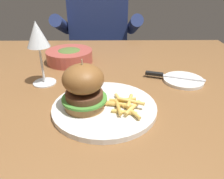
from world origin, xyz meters
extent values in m
cube|color=brown|center=(0.00, 0.00, 0.72)|extent=(1.29, 0.98, 0.04)
cylinder|color=brown|center=(-0.58, 0.43, 0.35)|extent=(0.06, 0.06, 0.70)
cylinder|color=brown|center=(0.58, 0.43, 0.35)|extent=(0.06, 0.06, 0.70)
cylinder|color=white|center=(0.04, -0.19, 0.75)|extent=(0.27, 0.27, 0.01)
cylinder|color=#9E6B38|center=(-0.01, -0.20, 0.77)|extent=(0.10, 0.10, 0.02)
cylinder|color=#4C9338|center=(-0.01, -0.20, 0.78)|extent=(0.11, 0.11, 0.01)
cylinder|color=brown|center=(-0.01, -0.20, 0.79)|extent=(0.09, 0.09, 0.02)
ellipsoid|color=brown|center=(-0.01, -0.20, 0.83)|extent=(0.10, 0.10, 0.07)
cylinder|color=#CCB78C|center=(-0.01, -0.20, 0.86)|extent=(0.00, 0.00, 0.05)
cylinder|color=#E0B251|center=(0.09, -0.23, 0.76)|extent=(0.06, 0.02, 0.01)
cylinder|color=gold|center=(0.06, -0.20, 0.76)|extent=(0.07, 0.02, 0.01)
cylinder|color=#E0B251|center=(0.11, -0.23, 0.76)|extent=(0.04, 0.07, 0.01)
cylinder|color=gold|center=(0.07, -0.22, 0.76)|extent=(0.02, 0.06, 0.01)
cylinder|color=gold|center=(0.09, -0.19, 0.77)|extent=(0.05, 0.01, 0.01)
cylinder|color=gold|center=(0.08, -0.19, 0.77)|extent=(0.05, 0.01, 0.01)
cylinder|color=#E0B251|center=(0.10, -0.20, 0.77)|extent=(0.02, 0.06, 0.01)
cylinder|color=#EABC5B|center=(0.11, -0.22, 0.76)|extent=(0.05, 0.06, 0.01)
cylinder|color=#EABC5B|center=(0.08, -0.18, 0.76)|extent=(0.03, 0.07, 0.01)
cylinder|color=#EABC5B|center=(0.11, -0.20, 0.77)|extent=(0.07, 0.04, 0.01)
cylinder|color=#E0B251|center=(0.08, -0.20, 0.76)|extent=(0.07, 0.03, 0.01)
cylinder|color=silver|center=(-0.16, -0.03, 0.74)|extent=(0.07, 0.07, 0.00)
cylinder|color=silver|center=(-0.16, -0.03, 0.80)|extent=(0.01, 0.01, 0.12)
cone|color=silver|center=(-0.16, -0.03, 0.90)|extent=(0.07, 0.07, 0.08)
cylinder|color=white|center=(0.30, -0.03, 0.74)|extent=(0.13, 0.13, 0.01)
cube|color=silver|center=(0.30, -0.03, 0.75)|extent=(0.13, 0.06, 0.00)
cube|color=black|center=(0.21, 0.01, 0.76)|extent=(0.06, 0.03, 0.01)
cylinder|color=#B24C42|center=(-0.11, 0.16, 0.76)|extent=(0.18, 0.18, 0.05)
ellipsoid|color=#4C662D|center=(-0.11, 0.16, 0.78)|extent=(0.10, 0.10, 0.02)
cube|color=#282833|center=(-0.02, 0.77, 0.23)|extent=(0.30, 0.22, 0.46)
cube|color=navy|center=(-0.02, 0.77, 0.72)|extent=(0.36, 0.20, 0.52)
cylinder|color=navy|center=(-0.24, 0.69, 0.78)|extent=(0.07, 0.34, 0.18)
cylinder|color=navy|center=(0.20, 0.69, 0.78)|extent=(0.07, 0.34, 0.18)
camera|label=1|loc=(0.05, -0.68, 1.06)|focal=35.00mm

